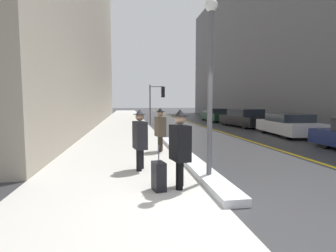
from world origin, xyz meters
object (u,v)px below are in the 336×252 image
at_px(pedestrian_in_glasses, 180,145).
at_px(parked_car_dark_green, 216,115).
at_px(lamp_post, 210,72).
at_px(rolling_suitcase, 159,176).
at_px(pedestrian_in_fedora, 160,128).
at_px(parked_car_silver, 288,125).
at_px(traffic_light_near, 158,96).
at_px(parked_car_black, 245,118).
at_px(pedestrian_trailing, 140,137).

xyz_separation_m(pedestrian_in_glasses, parked_car_dark_green, (7.39, 18.91, -0.32)).
bearing_deg(lamp_post, rolling_suitcase, -157.84).
xyz_separation_m(pedestrian_in_fedora, parked_car_silver, (7.48, 3.61, -0.30)).
bearing_deg(pedestrian_in_fedora, parked_car_silver, 103.51).
distance_m(pedestrian_in_glasses, rolling_suitcase, 0.77).
bearing_deg(parked_car_silver, parked_car_dark_green, 6.77).
bearing_deg(pedestrian_in_fedora, lamp_post, -2.15).
bearing_deg(rolling_suitcase, traffic_light_near, 160.99).
distance_m(parked_car_silver, parked_car_black, 5.24).
height_order(lamp_post, parked_car_silver, lamp_post).
height_order(pedestrian_in_glasses, pedestrian_in_fedora, pedestrian_in_glasses).
bearing_deg(parked_car_dark_green, lamp_post, 160.33).
distance_m(pedestrian_in_glasses, parked_car_black, 15.00).
relative_size(pedestrian_in_glasses, parked_car_dark_green, 0.37).
distance_m(lamp_post, pedestrian_in_glasses, 1.80).
relative_size(parked_car_silver, rolling_suitcase, 4.69).
bearing_deg(rolling_suitcase, parked_car_dark_green, 145.35).
relative_size(traffic_light_near, pedestrian_trailing, 2.00).
relative_size(pedestrian_in_fedora, parked_car_silver, 0.36).
height_order(lamp_post, pedestrian_in_glasses, lamp_post).
height_order(parked_car_silver, parked_car_black, parked_car_black).
xyz_separation_m(traffic_light_near, parked_car_dark_green, (5.85, 2.22, -1.76)).
relative_size(lamp_post, pedestrian_in_glasses, 2.43).
bearing_deg(parked_car_silver, pedestrian_in_glasses, 141.27).
bearing_deg(parked_car_black, parked_car_dark_green, -4.64).
relative_size(traffic_light_near, pedestrian_in_fedora, 2.03).
height_order(traffic_light_near, parked_car_dark_green, traffic_light_near).
xyz_separation_m(pedestrian_in_glasses, pedestrian_in_fedora, (0.10, 4.13, -0.03)).
bearing_deg(lamp_post, parked_car_black, 61.75).
relative_size(parked_car_black, parked_car_dark_green, 1.04).
relative_size(lamp_post, parked_car_black, 0.86).
height_order(traffic_light_near, pedestrian_in_glasses, traffic_light_near).
height_order(pedestrian_trailing, parked_car_silver, pedestrian_trailing).
bearing_deg(parked_car_black, pedestrian_in_glasses, 143.93).
relative_size(pedestrian_in_glasses, parked_car_silver, 0.38).
bearing_deg(lamp_post, parked_car_silver, 47.07).
bearing_deg(parked_car_dark_green, parked_car_silver, -178.96).
distance_m(traffic_light_near, pedestrian_in_glasses, 16.82).
height_order(lamp_post, parked_car_dark_green, lamp_post).
bearing_deg(parked_car_black, pedestrian_trailing, 137.98).
bearing_deg(pedestrian_in_glasses, pedestrian_trailing, -167.00).
bearing_deg(pedestrian_in_glasses, rolling_suitcase, -89.95).
xyz_separation_m(pedestrian_in_glasses, pedestrian_trailing, (-0.76, 1.60, -0.02)).
bearing_deg(lamp_post, parked_car_dark_green, 70.32).
bearing_deg(parked_car_dark_green, rolling_suitcase, 157.58).
height_order(traffic_light_near, pedestrian_in_fedora, traffic_light_near).
bearing_deg(parked_car_dark_green, pedestrian_in_glasses, 158.67).
bearing_deg(pedestrian_in_fedora, pedestrian_in_glasses, -13.67).
xyz_separation_m(pedestrian_in_fedora, rolling_suitcase, (-0.56, -4.23, -0.58)).
height_order(parked_car_dark_green, rolling_suitcase, parked_car_dark_green).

